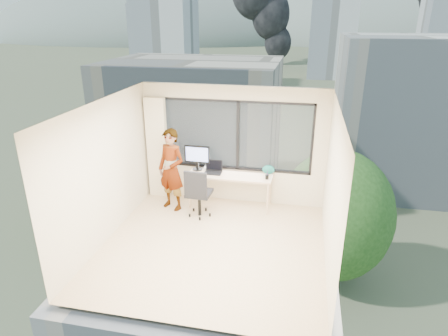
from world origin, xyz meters
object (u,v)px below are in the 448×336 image
(monitor, at_px, (197,158))
(handbag, at_px, (268,170))
(laptop, at_px, (213,168))
(game_console, at_px, (211,167))
(person, at_px, (171,170))
(chair, at_px, (199,192))
(desk, at_px, (230,190))

(monitor, bearing_deg, handbag, 3.53)
(laptop, bearing_deg, game_console, 113.17)
(monitor, xyz_separation_m, game_console, (0.28, 0.11, -0.25))
(person, bearing_deg, chair, 3.34)
(game_console, bearing_deg, laptop, -71.56)
(desk, height_order, game_console, game_console)
(laptop, distance_m, handbag, 1.20)
(chair, relative_size, game_console, 3.99)
(monitor, relative_size, game_console, 2.05)
(desk, height_order, person, person)
(chair, bearing_deg, game_console, 88.84)
(monitor, distance_m, laptop, 0.44)
(game_console, xyz_separation_m, handbag, (1.29, -0.05, 0.07))
(person, bearing_deg, handbag, 36.62)
(monitor, bearing_deg, desk, -7.73)
(person, xyz_separation_m, monitor, (0.44, 0.47, 0.14))
(person, distance_m, laptop, 0.89)
(desk, relative_size, monitor, 3.20)
(person, xyz_separation_m, handbag, (2.01, 0.53, -0.04))
(desk, xyz_separation_m, game_console, (-0.49, 0.23, 0.41))
(game_console, bearing_deg, monitor, -163.44)
(chair, height_order, handbag, chair)
(chair, distance_m, handbag, 1.57)
(handbag, bearing_deg, monitor, -175.23)
(desk, relative_size, game_console, 6.58)
(person, height_order, laptop, person)
(person, relative_size, monitor, 3.17)
(handbag, bearing_deg, person, -162.68)
(desk, relative_size, laptop, 4.60)
(handbag, bearing_deg, desk, -164.62)
(handbag, bearing_deg, game_console, -179.72)
(person, relative_size, game_console, 6.51)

